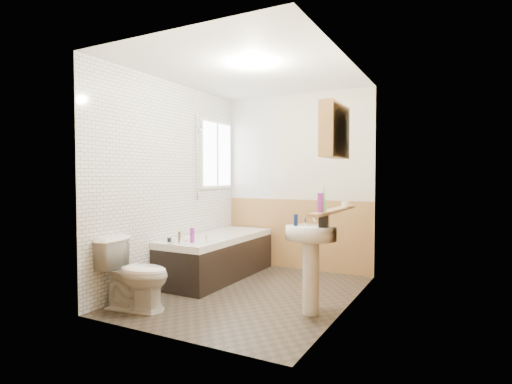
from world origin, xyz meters
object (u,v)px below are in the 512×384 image
at_px(sink, 311,251).
at_px(toilet, 135,274).
at_px(bathtub, 218,255).
at_px(pine_shelf, 334,210).
at_px(medicine_cabinet, 334,131).

bearing_deg(sink, toilet, -159.96).
xyz_separation_m(bathtub, sink, (1.57, -0.77, 0.32)).
relative_size(bathtub, toilet, 2.48).
bearing_deg(toilet, pine_shelf, -75.17).
height_order(bathtub, medicine_cabinet, medicine_cabinet).
bearing_deg(bathtub, sink, -26.12).
relative_size(pine_shelf, medicine_cabinet, 2.13).
bearing_deg(medicine_cabinet, bathtub, 161.16).
bearing_deg(pine_shelf, toilet, -156.47).
bearing_deg(medicine_cabinet, pine_shelf, -70.35).
distance_m(bathtub, medicine_cabinet, 2.36).
bearing_deg(toilet, bathtub, -9.88).
relative_size(toilet, pine_shelf, 0.59).
relative_size(bathtub, pine_shelf, 1.45).
xyz_separation_m(sink, pine_shelf, (0.20, 0.10, 0.40)).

